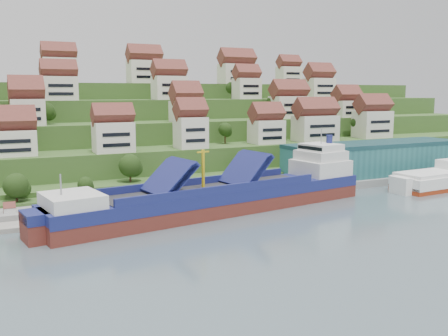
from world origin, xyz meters
TOP-DOWN VIEW (x-y plane):
  - ground at (0.00, 0.00)m, footprint 300.00×300.00m
  - quay at (20.00, 15.00)m, footprint 180.00×14.00m
  - hillside at (0.00, 103.55)m, footprint 260.00×128.00m
  - hillside_village at (2.32, 61.18)m, footprint 158.87×61.55m
  - hillside_trees at (-10.27, 44.26)m, footprint 139.41×62.57m
  - warehouse at (52.00, 17.00)m, footprint 60.00×15.00m
  - flagpole at (18.11, 10.00)m, footprint 1.28×0.16m
  - cargo_ship at (-7.44, 0.70)m, footprint 81.37×24.70m
  - second_ship at (60.64, -1.32)m, footprint 30.01×12.81m

SIDE VIEW (x-z plane):
  - ground at x=0.00m, z-range 0.00..0.00m
  - quay at x=20.00m, z-range 0.00..2.20m
  - second_ship at x=60.64m, z-range -1.69..6.82m
  - cargo_ship at x=-7.44m, z-range -5.55..12.31m
  - flagpole at x=18.11m, z-range 2.88..10.88m
  - warehouse at x=52.00m, z-range 2.20..12.20m
  - hillside at x=0.00m, z-range -4.84..26.16m
  - hillside_trees at x=-10.27m, z-range 1.40..31.80m
  - hillside_village at x=2.32m, z-range 10.10..39.07m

